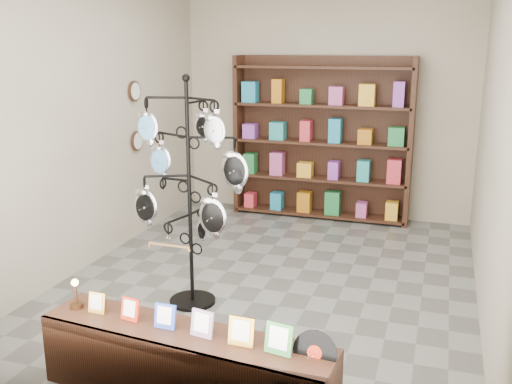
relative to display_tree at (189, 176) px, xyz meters
The scene contains 6 objects.
ground 1.55m from the display_tree, 56.34° to the left, with size 5.00×5.00×0.00m, color slate.
room_envelope 1.15m from the display_tree, 56.34° to the left, with size 5.00×5.00×5.00m.
display_tree is the anchor object (origin of this frame).
front_shelf 1.79m from the display_tree, 67.10° to the right, with size 2.08×0.60×0.73m.
back_shelving 3.15m from the display_tree, 80.24° to the left, with size 2.42×0.36×2.20m.
wall_clocks 2.17m from the display_tree, 131.95° to the left, with size 0.03×0.24×0.84m.
Camera 1 is at (1.58, -5.27, 2.34)m, focal length 40.00 mm.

